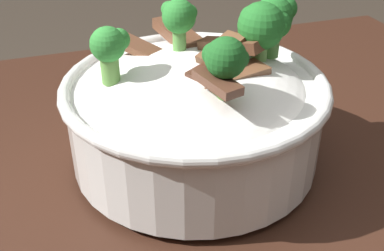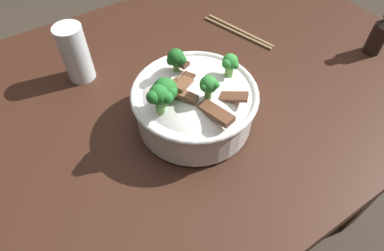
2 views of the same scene
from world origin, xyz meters
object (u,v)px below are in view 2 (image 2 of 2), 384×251
Objects in this scene: drinking_glass at (76,57)px; soy_sauce_bottle at (379,35)px; chopsticks_pair at (238,31)px; rice_bowl at (194,101)px.

drinking_glass reaches higher than soy_sauce_bottle.
chopsticks_pair is (-0.43, 0.07, -0.06)m from drinking_glass.
soy_sauce_bottle is at bearing 133.11° from chopsticks_pair.
soy_sauce_bottle is at bearing 174.31° from rice_bowl.
rice_bowl is at bearing 118.66° from drinking_glass.
soy_sauce_bottle reaches higher than chopsticks_pair.
chopsticks_pair is (-0.28, -0.20, -0.06)m from rice_bowl.
drinking_glass is at bearing -61.34° from rice_bowl.
drinking_glass is 0.44m from chopsticks_pair.
chopsticks_pair is at bearing -46.89° from soy_sauce_bottle.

